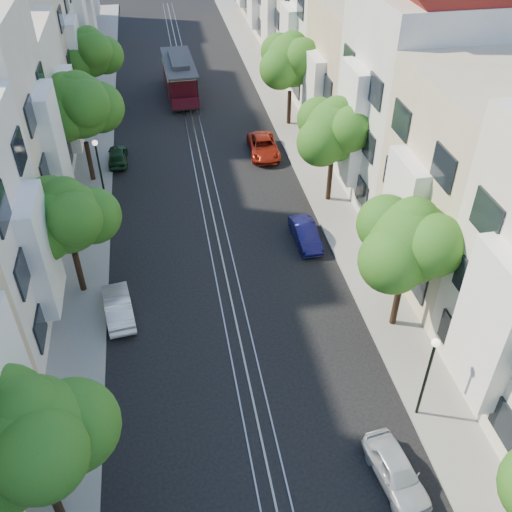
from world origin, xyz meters
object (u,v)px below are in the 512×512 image
tree_w_c (80,107)px  cable_car (180,75)px  tree_e_b (410,244)px  parked_car_w_mid (118,306)px  lamp_east (429,367)px  lamp_west (99,163)px  tree_w_a (32,440)px  parked_car_e_near (396,471)px  parked_car_e_mid (305,234)px  tree_w_d (90,54)px  parked_car_e_far (264,147)px  tree_e_c (335,132)px  tree_e_d (292,61)px  tree_w_b (68,218)px  parked_car_w_far (118,156)px

tree_w_c → cable_car: bearing=63.2°
tree_e_b → parked_car_w_mid: size_ratio=1.89×
lamp_east → lamp_west: size_ratio=1.00×
tree_w_a → parked_car_e_near: 12.28m
parked_car_e_near → parked_car_e_mid: 14.56m
tree_w_d → parked_car_w_mid: size_ratio=1.84×
tree_w_c → lamp_west: size_ratio=1.71×
tree_w_c → parked_car_e_far: tree_w_c is taller
tree_w_c → parked_car_e_far: size_ratio=1.68×
tree_w_d → lamp_west: tree_w_d is taller
tree_e_c → cable_car: bearing=113.2°
tree_e_b → parked_car_e_near: bearing=-110.8°
tree_w_c → cable_car: size_ratio=0.91×
tree_w_d → cable_car: (6.64, 2.14, -2.85)m
parked_car_e_mid → parked_car_e_far: 10.60m
tree_e_d → lamp_east: (-0.96, -26.98, -2.02)m
tree_w_c → parked_car_w_mid: 13.96m
tree_w_d → lamp_east: bearing=-67.2°
tree_w_b → cable_car: size_ratio=0.81×
tree_e_b → parked_car_e_near: 9.07m
tree_w_a → tree_w_c: tree_w_c is taller
lamp_east → parked_car_e_near: bearing=-126.7°
tree_e_b → lamp_west: bearing=136.2°
lamp_east → lamp_west: bearing=125.0°
tree_e_d → cable_car: tree_e_d is taller
tree_w_d → parked_car_e_mid: bearing=-59.3°
parked_car_e_mid → parked_car_w_far: (-10.34, 11.18, -0.01)m
tree_e_c → parked_car_w_far: bearing=150.7°
parked_car_w_far → tree_e_c: bearing=150.6°
tree_w_c → lamp_west: tree_w_c is taller
lamp_west → parked_car_e_far: (10.70, 4.60, -2.26)m
lamp_east → parked_car_w_mid: 14.29m
tree_e_c → lamp_east: size_ratio=1.57×
lamp_east → lamp_west: (-12.60, 18.00, 0.00)m
tree_w_a → lamp_west: size_ratio=1.61×
tree_e_b → cable_car: 30.30m
cable_car → parked_car_e_near: size_ratio=2.35×
parked_car_e_far → tree_e_d: bearing=59.3°
tree_e_b → parked_car_w_mid: bearing=167.1°
tree_e_c → parked_car_w_far: tree_e_c is taller
parked_car_e_mid → tree_e_c: bearing=55.9°
tree_w_d → parked_car_e_far: (11.54, -9.38, -4.01)m
cable_car → parked_car_e_near: (4.90, -36.66, -1.19)m
tree_e_c → parked_car_w_mid: 15.57m
parked_car_e_mid → lamp_east: bearing=-84.4°
tree_w_b → lamp_west: bearing=84.0°
tree_w_b → cable_car: 25.17m
lamp_west → tree_e_b: bearing=-43.8°
tree_e_c → tree_w_a: size_ratio=0.98×
lamp_west → tree_w_a: bearing=-92.4°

